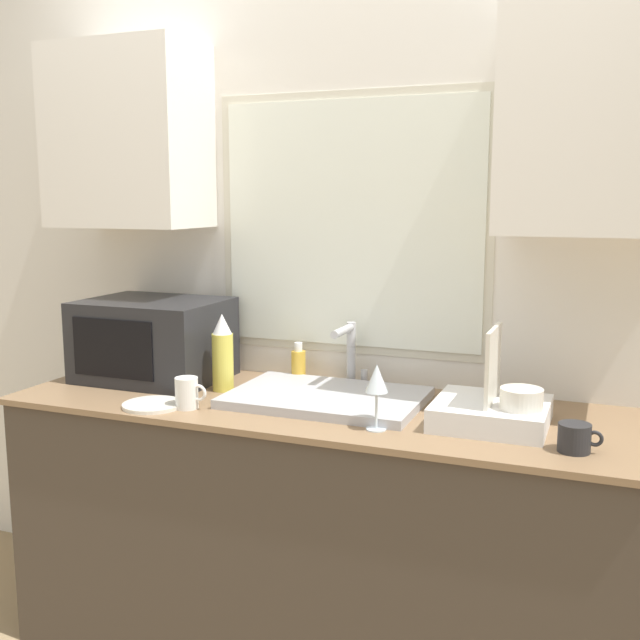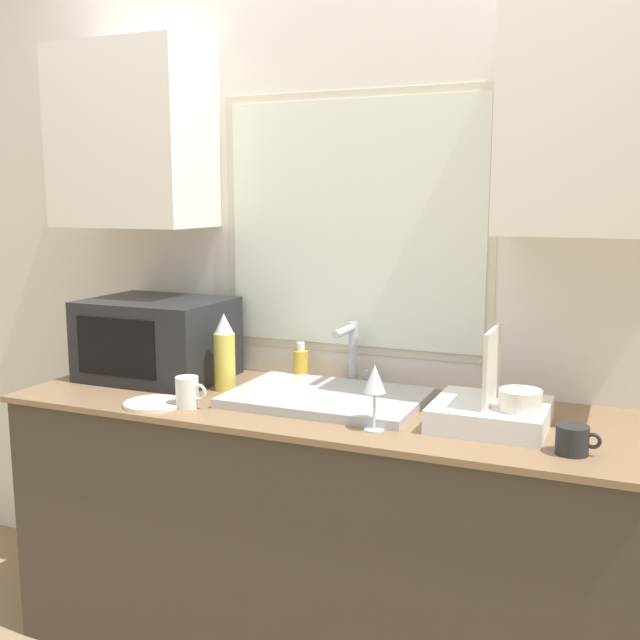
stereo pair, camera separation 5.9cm
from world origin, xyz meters
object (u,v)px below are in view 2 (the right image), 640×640
Objects in this scene: microwave at (157,339)px; dish_rack at (493,410)px; wine_glass at (375,381)px; faucet at (351,349)px; soap_bottle at (301,364)px; mug_near_sink at (188,392)px; spray_bottle at (225,353)px.

microwave is 1.26m from dish_rack.
wine_glass is (-0.31, -0.16, 0.09)m from dish_rack.
dish_rack is 1.69× the size of wine_glass.
faucet is 1.58× the size of soap_bottle.
wine_glass is at bearing -16.96° from microwave.
soap_bottle is 0.49m from mug_near_sink.
mug_near_sink is at bearing -42.84° from microwave.
dish_rack is at bearing 10.57° from mug_near_sink.
spray_bottle is at bearing 159.81° from wine_glass.
microwave is 0.32m from spray_bottle.
microwave is at bearing 163.04° from wine_glass.
dish_rack is 0.94m from spray_bottle.
spray_bottle reaches higher than faucet.
microwave is 2.59× the size of wine_glass.
microwave is 1.54× the size of dish_rack.
dish_rack is (1.25, -0.12, -0.09)m from microwave.
wine_glass is at bearing 0.97° from mug_near_sink.
spray_bottle is 1.87× the size of soap_bottle.
mug_near_sink is (-0.93, -0.17, -0.00)m from dish_rack.
spray_bottle reaches higher than mug_near_sink.
microwave reaches higher than faucet.
faucet is at bearing 48.94° from mug_near_sink.
dish_rack is 0.94m from mug_near_sink.
faucet is at bearing -2.88° from soap_bottle.
dish_rack is 1.21× the size of spray_bottle.
spray_bottle is 0.25m from mug_near_sink.
mug_near_sink is (-0.19, -0.45, -0.01)m from soap_bottle.
microwave is at bearing 137.16° from mug_near_sink.
microwave is 0.98m from wine_glass.
soap_bottle is at bearing 17.08° from microwave.
faucet is at bearing 118.38° from wine_glass.
microwave reaches higher than mug_near_sink.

